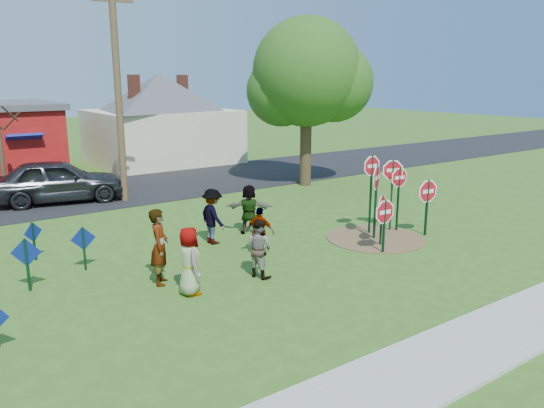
{
  "coord_description": "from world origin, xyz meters",
  "views": [
    {
      "loc": [
        -7.9,
        -12.61,
        5.16
      ],
      "look_at": [
        1.36,
        0.43,
        1.32
      ],
      "focal_mm": 35.0,
      "sensor_mm": 36.0,
      "label": 1
    }
  ],
  "objects_px": {
    "person_b": "(160,247)",
    "suv": "(58,181)",
    "stop_sign_c": "(392,179)",
    "stop_sign_b": "(372,174)",
    "utility_pole": "(118,85)",
    "stop_sign_a": "(385,215)",
    "leafy_tree": "(309,78)",
    "stop_sign_d": "(399,183)",
    "person_a": "(189,261)"
  },
  "relations": [
    {
      "from": "stop_sign_a",
      "to": "person_b",
      "type": "height_order",
      "value": "person_b"
    },
    {
      "from": "utility_pole",
      "to": "person_b",
      "type": "bearing_deg",
      "value": -105.05
    },
    {
      "from": "stop_sign_b",
      "to": "stop_sign_d",
      "type": "relative_size",
      "value": 1.19
    },
    {
      "from": "person_b",
      "to": "stop_sign_a",
      "type": "bearing_deg",
      "value": -74.51
    },
    {
      "from": "person_a",
      "to": "leafy_tree",
      "type": "relative_size",
      "value": 0.21
    },
    {
      "from": "stop_sign_a",
      "to": "suv",
      "type": "bearing_deg",
      "value": 119.31
    },
    {
      "from": "person_a",
      "to": "leafy_tree",
      "type": "xyz_separation_m",
      "value": [
        10.86,
        8.85,
        4.27
      ]
    },
    {
      "from": "stop_sign_a",
      "to": "leafy_tree",
      "type": "height_order",
      "value": "leafy_tree"
    },
    {
      "from": "utility_pole",
      "to": "stop_sign_d",
      "type": "bearing_deg",
      "value": -58.38
    },
    {
      "from": "suv",
      "to": "utility_pole",
      "type": "distance_m",
      "value": 4.74
    },
    {
      "from": "stop_sign_b",
      "to": "stop_sign_d",
      "type": "xyz_separation_m",
      "value": [
        1.0,
        -0.32,
        -0.36
      ]
    },
    {
      "from": "stop_sign_d",
      "to": "leafy_tree",
      "type": "distance_m",
      "value": 9.12
    },
    {
      "from": "stop_sign_c",
      "to": "person_a",
      "type": "relative_size",
      "value": 1.53
    },
    {
      "from": "stop_sign_c",
      "to": "person_b",
      "type": "height_order",
      "value": "stop_sign_c"
    },
    {
      "from": "stop_sign_b",
      "to": "utility_pole",
      "type": "distance_m",
      "value": 11.07
    },
    {
      "from": "stop_sign_a",
      "to": "leafy_tree",
      "type": "distance_m",
      "value": 11.24
    },
    {
      "from": "stop_sign_b",
      "to": "person_b",
      "type": "relative_size",
      "value": 1.41
    },
    {
      "from": "stop_sign_d",
      "to": "person_b",
      "type": "relative_size",
      "value": 1.18
    },
    {
      "from": "person_a",
      "to": "suv",
      "type": "xyz_separation_m",
      "value": [
        -0.09,
        11.9,
        0.1
      ]
    },
    {
      "from": "stop_sign_b",
      "to": "person_a",
      "type": "distance_m",
      "value": 7.47
    },
    {
      "from": "stop_sign_c",
      "to": "person_b",
      "type": "xyz_separation_m",
      "value": [
        -8.42,
        0.08,
        -0.84
      ]
    },
    {
      "from": "person_a",
      "to": "leafy_tree",
      "type": "height_order",
      "value": "leafy_tree"
    },
    {
      "from": "utility_pole",
      "to": "leafy_tree",
      "type": "relative_size",
      "value": 1.16
    },
    {
      "from": "stop_sign_b",
      "to": "stop_sign_c",
      "type": "bearing_deg",
      "value": -8.45
    },
    {
      "from": "person_a",
      "to": "stop_sign_c",
      "type": "bearing_deg",
      "value": -78.06
    },
    {
      "from": "leafy_tree",
      "to": "person_a",
      "type": "bearing_deg",
      "value": -140.81
    },
    {
      "from": "stop_sign_d",
      "to": "person_b",
      "type": "xyz_separation_m",
      "value": [
        -8.58,
        0.23,
        -0.69
      ]
    },
    {
      "from": "person_a",
      "to": "utility_pole",
      "type": "distance_m",
      "value": 11.54
    },
    {
      "from": "stop_sign_b",
      "to": "person_b",
      "type": "bearing_deg",
      "value": -176.27
    },
    {
      "from": "person_b",
      "to": "utility_pole",
      "type": "xyz_separation_m",
      "value": [
        2.57,
        9.55,
        3.86
      ]
    },
    {
      "from": "person_a",
      "to": "stop_sign_b",
      "type": "bearing_deg",
      "value": -76.0
    },
    {
      "from": "stop_sign_c",
      "to": "person_a",
      "type": "height_order",
      "value": "stop_sign_c"
    },
    {
      "from": "stop_sign_d",
      "to": "person_a",
      "type": "xyz_separation_m",
      "value": [
        -8.29,
        -0.81,
        -0.84
      ]
    },
    {
      "from": "stop_sign_a",
      "to": "person_b",
      "type": "xyz_separation_m",
      "value": [
        -6.45,
        1.6,
        -0.18
      ]
    },
    {
      "from": "stop_sign_b",
      "to": "leafy_tree",
      "type": "bearing_deg",
      "value": 68.2
    },
    {
      "from": "person_b",
      "to": "leafy_tree",
      "type": "bearing_deg",
      "value": -25.59
    },
    {
      "from": "stop_sign_c",
      "to": "leafy_tree",
      "type": "height_order",
      "value": "leafy_tree"
    },
    {
      "from": "stop_sign_d",
      "to": "person_b",
      "type": "height_order",
      "value": "stop_sign_d"
    },
    {
      "from": "person_b",
      "to": "suv",
      "type": "relative_size",
      "value": 0.37
    },
    {
      "from": "stop_sign_b",
      "to": "person_b",
      "type": "height_order",
      "value": "stop_sign_b"
    },
    {
      "from": "person_a",
      "to": "utility_pole",
      "type": "relative_size",
      "value": 0.18
    },
    {
      "from": "stop_sign_b",
      "to": "person_b",
      "type": "distance_m",
      "value": 7.66
    },
    {
      "from": "stop_sign_c",
      "to": "utility_pole",
      "type": "height_order",
      "value": "utility_pole"
    },
    {
      "from": "stop_sign_c",
      "to": "stop_sign_d",
      "type": "distance_m",
      "value": 0.27
    },
    {
      "from": "utility_pole",
      "to": "person_a",
      "type": "bearing_deg",
      "value": -102.09
    },
    {
      "from": "stop_sign_b",
      "to": "utility_pole",
      "type": "height_order",
      "value": "utility_pole"
    },
    {
      "from": "stop_sign_d",
      "to": "person_b",
      "type": "distance_m",
      "value": 8.62
    },
    {
      "from": "person_a",
      "to": "suv",
      "type": "relative_size",
      "value": 0.32
    },
    {
      "from": "person_b",
      "to": "suv",
      "type": "distance_m",
      "value": 10.87
    },
    {
      "from": "stop_sign_c",
      "to": "stop_sign_a",
      "type": "bearing_deg",
      "value": -108.11
    }
  ]
}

